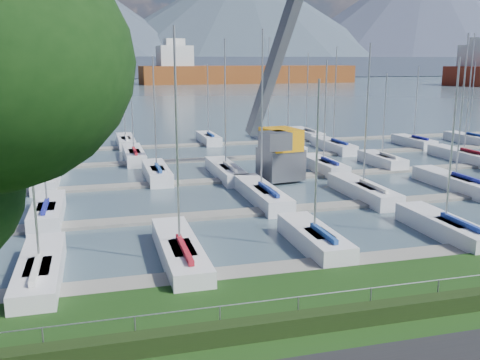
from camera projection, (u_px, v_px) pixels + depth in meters
name	position (u px, v px, depth m)	size (l,w,h in m)	color
water	(110.00, 82.00, 265.34)	(800.00, 540.00, 0.20)	#495F6C
hedge	(327.00, 319.00, 19.90)	(80.00, 0.70, 0.70)	black
fence	(323.00, 294.00, 20.09)	(0.04, 0.04, 80.00)	gray
foothill	(106.00, 67.00, 329.87)	(900.00, 80.00, 12.00)	#3F485C
mountains	(110.00, 9.00, 393.15)	(1190.00, 360.00, 115.00)	#49566A
docks	(197.00, 182.00, 44.89)	(90.00, 41.60, 0.25)	slate
crane	(281.00, 114.00, 45.88)	(6.37, 13.22, 22.35)	slate
cargo_ship_mid	(240.00, 75.00, 241.83)	(98.96, 22.59, 21.50)	brown
sailboat_fleet	(168.00, 113.00, 45.96)	(75.85, 49.32, 13.11)	maroon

